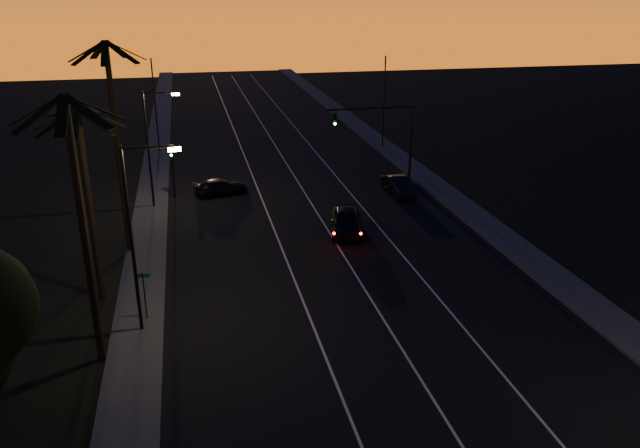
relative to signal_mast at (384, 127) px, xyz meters
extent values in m
cube|color=black|center=(-7.14, -9.99, -4.78)|extent=(20.00, 170.00, 0.01)
cube|color=#343431|center=(-18.34, -9.99, -4.70)|extent=(2.40, 170.00, 0.16)
cube|color=#343431|center=(4.06, -9.99, -4.70)|extent=(2.40, 170.00, 0.16)
cube|color=silver|center=(-10.14, -9.99, -4.76)|extent=(0.12, 160.00, 0.01)
cube|color=silver|center=(-6.64, -9.99, -4.76)|extent=(0.12, 160.00, 0.01)
cube|color=silver|center=(-3.14, -9.99, -4.76)|extent=(0.12, 160.00, 0.01)
cylinder|color=black|center=(-19.74, -21.99, 0.97)|extent=(0.32, 0.32, 11.50)
cube|color=black|center=(-18.71, -21.73, 6.15)|extent=(2.18, 0.92, 1.18)
cube|color=black|center=(-19.30, -21.03, 6.15)|extent=(1.25, 2.12, 1.18)
cube|color=black|center=(-20.22, -21.05, 6.15)|extent=(1.34, 2.09, 1.18)
cube|color=black|center=(-20.77, -21.78, 6.15)|extent=(2.18, 0.82, 1.18)
cube|color=black|center=(-20.55, -22.67, 6.15)|extent=(1.90, 1.69, 1.18)
cube|color=black|center=(-19.71, -23.05, 6.15)|extent=(0.45, 2.16, 1.18)
cube|color=black|center=(-18.89, -22.63, 6.15)|extent=(1.95, 1.61, 1.18)
cylinder|color=black|center=(-20.34, -15.99, 0.22)|extent=(0.32, 0.32, 10.00)
cube|color=black|center=(-19.31, -15.73, 4.65)|extent=(2.18, 0.92, 1.18)
cube|color=black|center=(-19.90, -15.03, 4.65)|extent=(1.25, 2.12, 1.18)
cube|color=black|center=(-20.82, -15.05, 4.65)|extent=(1.34, 2.09, 1.18)
cube|color=black|center=(-21.37, -15.78, 4.65)|extent=(2.18, 0.82, 1.18)
cube|color=black|center=(-21.15, -16.67, 4.65)|extent=(1.90, 1.69, 1.18)
cube|color=black|center=(-20.31, -17.05, 4.65)|extent=(0.45, 2.16, 1.18)
cube|color=black|center=(-19.49, -16.63, 4.65)|extent=(1.95, 1.61, 1.18)
cylinder|color=black|center=(-19.34, -9.99, 1.47)|extent=(0.32, 0.32, 12.50)
cube|color=black|center=(-18.31, -9.73, 7.15)|extent=(2.18, 0.92, 1.18)
cube|color=black|center=(-18.90, -9.03, 7.15)|extent=(1.25, 2.12, 1.18)
cube|color=black|center=(-19.82, -9.05, 7.15)|extent=(1.34, 2.09, 1.18)
cube|color=black|center=(-20.37, -9.78, 7.15)|extent=(2.18, 0.82, 1.18)
cube|color=black|center=(-20.15, -10.67, 7.15)|extent=(1.90, 1.69, 1.18)
cube|color=black|center=(-19.31, -11.05, 7.15)|extent=(0.45, 2.16, 1.18)
cube|color=black|center=(-18.49, -10.63, 7.15)|extent=(1.95, 1.61, 1.18)
cylinder|color=black|center=(-18.14, -19.99, -0.28)|extent=(0.16, 0.16, 9.00)
cylinder|color=black|center=(-17.04, -19.99, 4.07)|extent=(2.20, 0.12, 0.12)
cube|color=#FFD366|center=(-15.94, -19.99, 3.94)|extent=(0.55, 0.26, 0.16)
cylinder|color=black|center=(-18.14, -1.99, -0.53)|extent=(0.16, 0.16, 8.50)
cylinder|color=black|center=(-17.04, -1.99, 3.57)|extent=(2.20, 0.12, 0.12)
cube|color=#FFD366|center=(-15.94, -1.99, 3.44)|extent=(0.55, 0.26, 0.16)
cylinder|color=black|center=(-17.94, -18.99, -3.48)|extent=(0.06, 0.06, 2.60)
cube|color=#0C4C1A|center=(-17.94, -18.99, -2.33)|extent=(0.70, 0.03, 0.20)
cylinder|color=black|center=(2.36, 0.01, -1.28)|extent=(0.20, 0.20, 7.00)
cylinder|color=black|center=(-1.14, 0.01, 1.52)|extent=(7.00, 0.16, 0.16)
cube|color=black|center=(-4.04, 0.01, 0.77)|extent=(0.32, 0.28, 1.00)
sphere|color=black|center=(-4.04, -0.16, 1.09)|extent=(0.20, 0.20, 0.20)
sphere|color=black|center=(-4.04, -0.16, 0.77)|extent=(0.20, 0.20, 0.20)
sphere|color=#14FF59|center=(-4.04, -0.16, 0.45)|extent=(0.20, 0.20, 0.20)
cylinder|color=black|center=(-16.64, 0.01, -2.68)|extent=(0.14, 0.14, 4.20)
cube|color=black|center=(-16.64, 0.01, -1.08)|extent=(0.28, 0.25, 0.90)
sphere|color=black|center=(-16.64, -0.14, -0.80)|extent=(0.18, 0.18, 0.18)
sphere|color=black|center=(-16.64, -0.14, -1.08)|extent=(0.18, 0.18, 0.18)
sphere|color=#14FF59|center=(-16.64, -0.14, -1.36)|extent=(0.18, 0.18, 0.18)
cylinder|color=black|center=(-18.14, 15.01, -0.28)|extent=(0.14, 0.14, 9.00)
cylinder|color=black|center=(3.86, 12.01, -0.28)|extent=(0.14, 0.14, 9.00)
imported|color=black|center=(-5.55, -9.82, -3.95)|extent=(2.99, 5.13, 1.64)
sphere|color=#FF0F05|center=(-7.01, -12.42, -3.69)|extent=(0.18, 0.18, 0.18)
sphere|color=#FF0F05|center=(-5.41, -12.80, -3.69)|extent=(0.18, 0.18, 0.18)
imported|color=black|center=(0.49, -2.75, -4.09)|extent=(1.70, 4.22, 1.36)
imported|color=black|center=(-13.06, -0.01, -4.15)|extent=(4.54, 2.66, 1.24)
camera|label=1|loc=(-15.35, -46.87, 10.52)|focal=35.00mm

